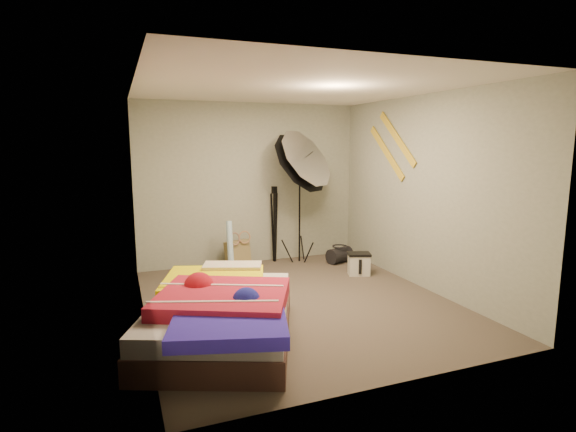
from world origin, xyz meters
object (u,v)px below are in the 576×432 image
camera_case (359,265)px  bed (222,313)px  wrapping_roll (230,247)px  camera_tripod (275,219)px  tote_bag (238,254)px  photo_umbrella (300,164)px  duffel_bag (340,255)px

camera_case → bed: bed is taller
wrapping_roll → camera_case: size_ratio=2.58×
bed → camera_tripod: size_ratio=1.88×
tote_bag → camera_tripod: bearing=-13.6°
wrapping_roll → tote_bag: bearing=57.1°
camera_case → photo_umbrella: photo_umbrella is taller
wrapping_roll → camera_tripod: camera_tripod is taller
tote_bag → camera_case: tote_bag is taller
camera_case → camera_tripod: camera_tripod is taller
tote_bag → duffel_bag: bearing=-34.3°
tote_bag → bed: bearing=-129.2°
wrapping_roll → bed: 2.31m
tote_bag → camera_case: 1.86m
camera_case → duffel_bag: camera_case is taller
duffel_bag → bed: size_ratio=0.17×
camera_case → duffel_bag: size_ratio=0.75×
tote_bag → bed: bed is taller
bed → camera_tripod: bearing=60.9°
wrapping_roll → photo_umbrella: (1.11, 0.04, 1.19)m
tote_bag → photo_umbrella: 1.67m
wrapping_roll → bed: bearing=-105.7°
bed → photo_umbrella: photo_umbrella is taller
wrapping_roll → camera_tripod: size_ratio=0.63×
camera_tripod → tote_bag: bearing=-172.3°
duffel_bag → bed: bearing=-156.9°
duffel_bag → photo_umbrella: photo_umbrella is taller
photo_umbrella → tote_bag: bearing=164.7°
camera_case → duffel_bag: bearing=105.5°
tote_bag → wrapping_roll: bearing=-144.1°
duffel_bag → wrapping_roll: bearing=158.6°
wrapping_roll → bed: size_ratio=0.34×
tote_bag → wrapping_roll: (-0.19, -0.29, 0.18)m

